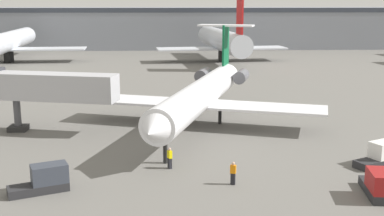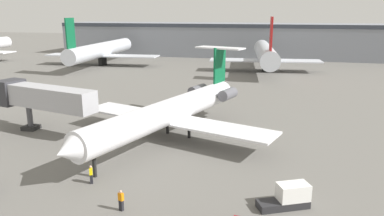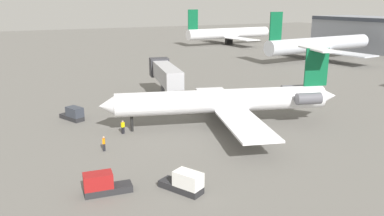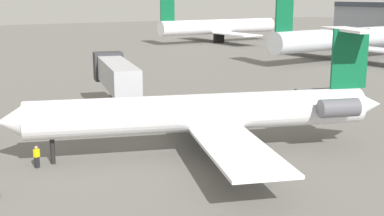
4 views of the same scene
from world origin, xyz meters
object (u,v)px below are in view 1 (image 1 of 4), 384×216
Objects in this scene: parked_airliner_centre at (222,40)px; ground_crew_marshaller at (170,158)px; regional_jet at (203,93)px; baggage_tug_spare at (378,185)px; jet_bridge at (34,87)px; baggage_tug_lead at (45,180)px; baggage_tug_trailing at (381,155)px; ground_crew_loader at (233,173)px; parked_airliner_west_mid at (7,42)px.

ground_crew_marshaller is at bearing -99.07° from parked_airliner_centre.
regional_jet reaches higher than ground_crew_marshaller.
parked_airliner_centre is (-3.09, 74.08, 3.66)m from baggage_tug_spare.
jet_bridge is 32.71m from baggage_tug_spare.
baggage_tug_lead is (4.82, -15.84, -3.69)m from jet_bridge.
parked_airliner_centre reaches higher than regional_jet.
parked_airliner_centre is (-6.01, 67.77, 3.66)m from baggage_tug_trailing.
parked_airliner_west_mid is at bearing 118.76° from ground_crew_loader.
parked_airliner_west_mid is at bearing 109.86° from baggage_tug_lead.
baggage_tug_spare is (27.30, -17.64, -3.69)m from jet_bridge.
baggage_tug_lead is at bearing -153.02° from ground_crew_marshaller.
ground_crew_loader is at bearing -95.05° from parked_airliner_centre.
ground_crew_loader is at bearing -40.07° from jet_bridge.
baggage_tug_spare is at bearing -4.59° from baggage_tug_lead.
parked_airliner_centre is at bearing 92.39° from baggage_tug_spare.
regional_jet is 16.85m from jet_bridge.
jet_bridge is 18.00m from ground_crew_marshaller.
jet_bridge is 3.61× the size of baggage_tug_spare.
ground_crew_loader is 81.29m from parked_airliner_west_mid.
baggage_tug_spare is at bearing -56.70° from parked_airliner_west_mid.
baggage_tug_spare reaches higher than ground_crew_marshaller.
baggage_tug_trailing is at bearing -43.98° from regional_jet.
ground_crew_marshaller is at bearing -40.69° from jet_bridge.
baggage_tug_lead is 1.02× the size of baggage_tug_spare.
ground_crew_marshaller is 0.40× the size of baggage_tug_trailing.
ground_crew_loader is (1.16, -16.73, -2.62)m from regional_jet.
ground_crew_loader is 0.41× the size of baggage_tug_spare.
ground_crew_marshaller is 5.76m from ground_crew_loader.
regional_jet reaches higher than ground_crew_loader.
baggage_tug_spare is (-2.92, -6.31, 0.00)m from baggage_tug_trailing.
regional_jet is 22.19m from baggage_tug_spare.
baggage_tug_spare is at bearing -114.85° from baggage_tug_trailing.
parked_airliner_centre reaches higher than baggage_tug_trailing.
baggage_tug_trailing is 6.95m from baggage_tug_spare.
regional_jet is 0.80× the size of parked_airliner_west_mid.
jet_bridge is at bearing 139.31° from ground_crew_marshaller.
ground_crew_marshaller is 0.05× the size of parked_airliner_centre.
jet_bridge reaches higher than baggage_tug_trailing.
parked_airliner_west_mid reaches higher than baggage_tug_lead.
parked_airliner_centre reaches higher than ground_crew_loader.
ground_crew_loader is (17.89, -15.05, -3.67)m from jet_bridge.
jet_bridge is 60.02m from parked_airliner_west_mid.
baggage_tug_trailing is 68.14m from parked_airliner_centre.
jet_bridge reaches higher than baggage_tug_spare.
parked_airliner_west_mid is (-39.07, 71.20, 3.45)m from ground_crew_loader.
jet_bridge reaches higher than ground_crew_marshaller.
parked_airliner_west_mid is 1.15× the size of parked_airliner_centre.
baggage_tug_trailing is 1.01× the size of baggage_tug_spare.
parked_airliner_centre is at bearing 80.93° from ground_crew_marshaller.
parked_airliner_west_mid is at bearing 127.30° from baggage_tug_trailing.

